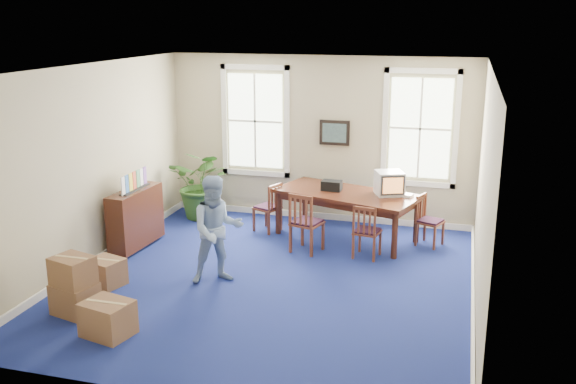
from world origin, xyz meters
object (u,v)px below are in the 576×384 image
(man, at_px, (217,230))
(potted_plant, at_px, (204,184))
(conference_table, at_px, (346,215))
(crt_tv, at_px, (389,183))
(chair_near_left, at_px, (307,222))
(cardboard_boxes, at_px, (92,283))
(credenza, at_px, (136,221))

(man, bearing_deg, potted_plant, 85.05)
(conference_table, height_order, crt_tv, crt_tv)
(chair_near_left, height_order, man, man)
(conference_table, relative_size, crt_tv, 5.06)
(crt_tv, xyz_separation_m, cardboard_boxes, (-3.49, -3.97, -0.64))
(cardboard_boxes, bearing_deg, crt_tv, 48.63)
(crt_tv, relative_size, potted_plant, 0.35)
(crt_tv, xyz_separation_m, chair_near_left, (-1.26, -0.92, -0.54))
(man, bearing_deg, credenza, 121.20)
(chair_near_left, xyz_separation_m, man, (-0.99, -1.61, 0.30))
(crt_tv, height_order, potted_plant, potted_plant)
(man, relative_size, potted_plant, 1.17)
(conference_table, relative_size, potted_plant, 1.79)
(man, distance_m, potted_plant, 3.24)
(crt_tv, distance_m, potted_plant, 3.72)
(chair_near_left, height_order, credenza, chair_near_left)
(man, height_order, credenza, man)
(conference_table, xyz_separation_m, potted_plant, (-2.94, 0.43, 0.27))
(credenza, distance_m, potted_plant, 1.98)
(crt_tv, distance_m, cardboard_boxes, 5.33)
(chair_near_left, distance_m, potted_plant, 2.75)
(crt_tv, relative_size, cardboard_boxes, 0.33)
(man, bearing_deg, crt_tv, 17.03)
(crt_tv, bearing_deg, potted_plant, 151.48)
(man, height_order, potted_plant, man)
(chair_near_left, bearing_deg, crt_tv, -128.35)
(man, xyz_separation_m, credenza, (-1.90, 0.99, -0.33))
(crt_tv, bearing_deg, cardboard_boxes, -154.18)
(credenza, xyz_separation_m, cardboard_boxes, (0.65, -2.42, -0.07))
(chair_near_left, xyz_separation_m, cardboard_boxes, (-2.23, -3.05, -0.10))
(credenza, distance_m, cardboard_boxes, 2.51)
(chair_near_left, xyz_separation_m, potted_plant, (-2.43, 1.29, 0.18))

